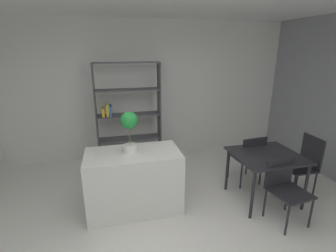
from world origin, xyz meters
TOP-DOWN VIEW (x-y plane):
  - ground_plane at (0.00, 0.00)m, footprint 9.07×9.07m
  - back_partition at (0.00, 2.70)m, footprint 6.60×0.06m
  - kitchen_island at (-0.30, 0.72)m, footprint 1.32×0.70m
  - potted_plant_on_island at (-0.32, 0.76)m, footprint 0.24×0.24m
  - open_bookshelf at (-0.25, 2.31)m, footprint 1.26×0.32m
  - dining_table at (1.67, 0.48)m, footprint 0.97×0.88m
  - dining_chair_window_side at (2.37, 0.48)m, footprint 0.44×0.44m
  - dining_chair_near at (1.65, 0.02)m, footprint 0.51×0.51m
  - dining_chair_far at (1.67, 0.95)m, footprint 0.48×0.49m

SIDE VIEW (x-z plane):
  - ground_plane at x=0.00m, z-range 0.00..0.00m
  - kitchen_island at x=-0.30m, z-range 0.00..0.89m
  - dining_chair_near at x=1.65m, z-range 0.09..0.94m
  - dining_chair_far at x=1.67m, z-range 0.10..0.99m
  - dining_chair_window_side at x=2.37m, z-range 0.09..1.06m
  - dining_table at x=1.67m, z-range 0.30..1.05m
  - open_bookshelf at x=-0.25m, z-range 0.01..2.03m
  - potted_plant_on_island at x=-0.32m, z-range 0.96..1.53m
  - back_partition at x=0.00m, z-range 0.00..2.83m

